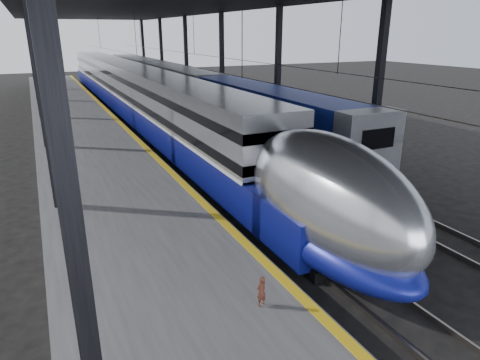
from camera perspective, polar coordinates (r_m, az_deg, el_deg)
ground at (r=15.07m, az=1.65°, el=-9.90°), size 160.00×160.00×0.00m
platform at (r=32.54m, az=-20.47°, el=5.84°), size 6.00×80.00×1.00m
yellow_strip at (r=32.77m, az=-15.69°, el=7.33°), size 0.30×80.00×0.01m
rails at (r=34.19m, az=-6.93°, el=6.78°), size 6.52×80.00×0.16m
canopy at (r=32.74m, az=-12.24°, el=21.89°), size 18.00×75.00×9.47m
tgv_train at (r=39.15m, az=-13.59°, el=10.97°), size 3.14×65.20×4.50m
second_train at (r=43.28m, az=-7.87°, el=12.01°), size 2.98×56.05×4.10m
child at (r=10.67m, az=2.85°, el=-14.59°), size 0.33×0.26×0.79m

